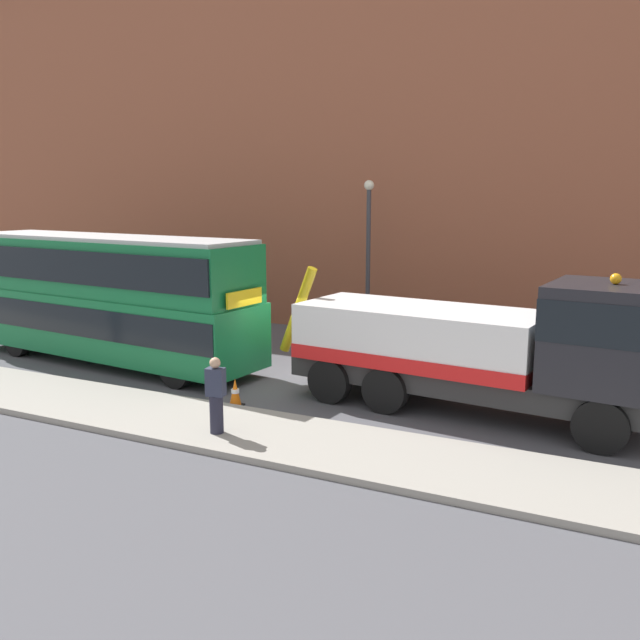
# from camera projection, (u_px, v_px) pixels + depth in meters

# --- Properties ---
(ground_plane) EXTENTS (120.00, 120.00, 0.00)m
(ground_plane) POSITION_uv_depth(u_px,v_px,m) (288.00, 382.00, 19.41)
(ground_plane) COLOR #4C4C51
(near_kerb) EXTENTS (60.00, 2.80, 0.15)m
(near_kerb) POSITION_uv_depth(u_px,v_px,m) (201.00, 424.00, 15.69)
(near_kerb) COLOR gray
(near_kerb) RESTS_ON ground_plane
(building_facade) EXTENTS (60.00, 1.50, 16.00)m
(building_facade) POSITION_uv_depth(u_px,v_px,m) (392.00, 120.00, 25.21)
(building_facade) COLOR #935138
(building_facade) RESTS_ON ground_plane
(recovery_tow_truck) EXTENTS (10.23, 3.51, 3.67)m
(recovery_tow_truck) POSITION_uv_depth(u_px,v_px,m) (488.00, 345.00, 16.19)
(recovery_tow_truck) COLOR #2D2D2D
(recovery_tow_truck) RESTS_ON ground_plane
(double_decker_bus) EXTENTS (11.19, 3.62, 4.06)m
(double_decker_bus) POSITION_uv_depth(u_px,v_px,m) (107.00, 294.00, 21.37)
(double_decker_bus) COLOR #146B38
(double_decker_bus) RESTS_ON ground_plane
(pedestrian_bystander) EXTENTS (0.44, 0.35, 1.71)m
(pedestrian_bystander) POSITION_uv_depth(u_px,v_px,m) (216.00, 396.00, 14.73)
(pedestrian_bystander) COLOR #232333
(pedestrian_bystander) RESTS_ON near_kerb
(traffic_cone_near_bus) EXTENTS (0.36, 0.36, 0.72)m
(traffic_cone_near_bus) POSITION_uv_depth(u_px,v_px,m) (235.00, 393.00, 17.19)
(traffic_cone_near_bus) COLOR orange
(traffic_cone_near_bus) RESTS_ON ground_plane
(street_lamp) EXTENTS (0.36, 0.36, 5.83)m
(street_lamp) POSITION_uv_depth(u_px,v_px,m) (368.00, 247.00, 24.12)
(street_lamp) COLOR #38383D
(street_lamp) RESTS_ON ground_plane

